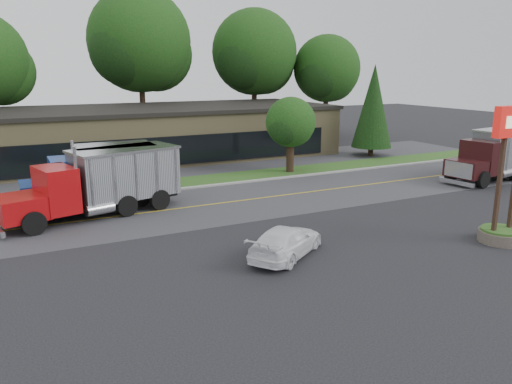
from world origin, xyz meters
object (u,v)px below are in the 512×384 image
dump_truck_blue (97,174)px  bilo_sign (505,197)px  rally_car (286,242)px  dump_truck_red (103,181)px  dump_truck_maroon (497,153)px

dump_truck_blue → bilo_sign: bearing=136.0°
rally_car → dump_truck_red: bearing=-4.7°
bilo_sign → dump_truck_red: size_ratio=0.63×
bilo_sign → dump_truck_maroon: bilo_sign is taller
dump_truck_red → rally_car: 11.05m
dump_truck_red → rally_car: size_ratio=2.22×
bilo_sign → rally_car: size_ratio=1.39×
bilo_sign → dump_truck_red: bearing=140.4°
dump_truck_blue → rally_car: size_ratio=1.67×
bilo_sign → dump_truck_maroon: bearing=39.5°
bilo_sign → rally_car: bearing=163.7°
dump_truck_red → dump_truck_maroon: bearing=158.5°
dump_truck_maroon → dump_truck_blue: bearing=-18.7°
dump_truck_red → dump_truck_maroon: (25.78, -3.22, -0.01)m
dump_truck_red → dump_truck_maroon: 25.98m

